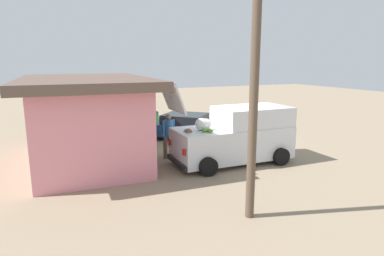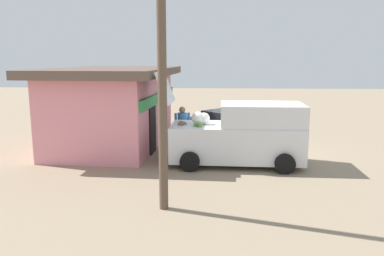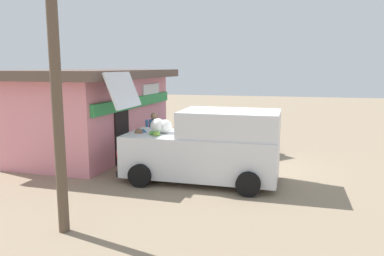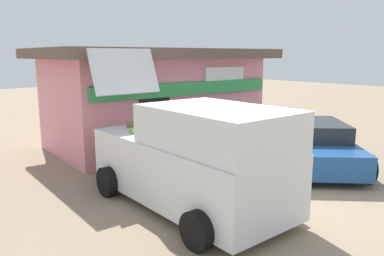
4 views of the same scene
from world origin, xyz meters
name	(u,v)px [view 4 (image 4 of 4)]	position (x,y,z in m)	size (l,w,h in m)	color
ground_plane	(257,200)	(0.00, 0.00, 0.00)	(60.00, 60.00, 0.00)	gray
storefront_bar	(155,96)	(1.30, 5.29, 1.55)	(7.19, 4.63, 3.00)	pink
delivery_van	(194,158)	(-1.19, 0.52, 0.97)	(2.21, 4.61, 2.97)	silver
parked_sedan	(309,144)	(2.96, 0.74, 0.55)	(4.05, 4.09, 1.15)	#1E4C8C
vendor_standing	(186,131)	(0.29, 2.55, 0.97)	(0.43, 0.54, 1.66)	#726047
customer_bending	(148,143)	(-0.95, 2.37, 0.88)	(0.83, 0.63, 1.41)	#726047
unloaded_banana_pile	(106,158)	(-1.10, 4.10, 0.19)	(0.77, 0.76, 0.42)	silver
paint_bucket	(253,142)	(3.33, 2.94, 0.18)	(0.31, 0.31, 0.36)	blue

